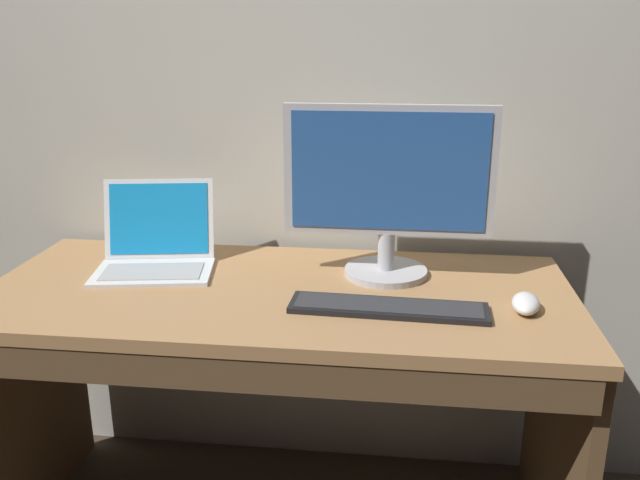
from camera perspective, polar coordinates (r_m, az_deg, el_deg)
name	(u,v)px	position (r m, az deg, el deg)	size (l,w,h in m)	color
desk	(278,357)	(1.86, -3.61, -10.04)	(1.58, 0.70, 0.78)	#A87A4C
laptop_white	(155,252)	(1.97, -14.03, -0.97)	(0.37, 0.33, 0.24)	white
external_monitor	(388,191)	(1.81, 5.91, 4.19)	(0.57, 0.23, 0.48)	#B7B7BC
wired_keyboard	(388,308)	(1.65, 5.92, -5.83)	(0.50, 0.14, 0.02)	black
computer_mouse	(526,303)	(1.71, 17.34, -5.24)	(0.07, 0.12, 0.04)	white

